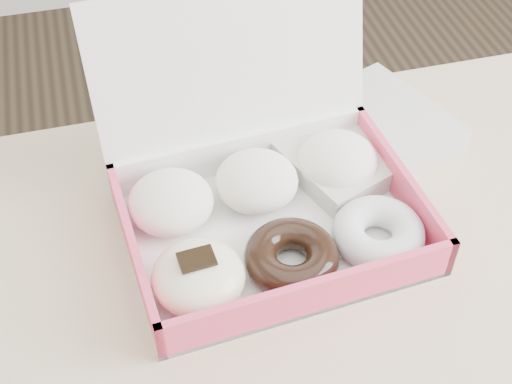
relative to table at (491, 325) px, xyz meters
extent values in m
cube|color=#D4BD8B|center=(0.00, 0.00, 0.06)|extent=(1.20, 0.80, 0.04)
cylinder|color=#D4BD8B|center=(-0.55, 0.35, -0.32)|extent=(0.05, 0.05, 0.71)
cube|color=white|center=(-0.23, 0.14, 0.08)|extent=(0.35, 0.27, 0.01)
cube|color=#F44769|center=(-0.22, 0.02, 0.11)|extent=(0.34, 0.04, 0.06)
cube|color=white|center=(-0.24, 0.26, 0.11)|extent=(0.34, 0.04, 0.06)
cube|color=#F44769|center=(-0.40, 0.12, 0.11)|extent=(0.03, 0.25, 0.06)
cube|color=#F44769|center=(-0.07, 0.15, 0.11)|extent=(0.03, 0.25, 0.06)
cube|color=white|center=(-0.24, 0.28, 0.20)|extent=(0.34, 0.09, 0.24)
ellipsoid|color=white|center=(-0.34, 0.19, 0.11)|extent=(0.11, 0.11, 0.06)
ellipsoid|color=white|center=(-0.24, 0.20, 0.11)|extent=(0.11, 0.11, 0.06)
ellipsoid|color=white|center=(-0.13, 0.20, 0.11)|extent=(0.11, 0.11, 0.06)
ellipsoid|color=#FDEDC4|center=(-0.33, 0.07, 0.11)|extent=(0.11, 0.11, 0.06)
cube|color=black|center=(-0.33, 0.07, 0.14)|extent=(0.04, 0.03, 0.00)
torus|color=black|center=(-0.23, 0.08, 0.10)|extent=(0.11, 0.11, 0.04)
torus|color=white|center=(-0.12, 0.09, 0.10)|extent=(0.11, 0.11, 0.04)
cube|color=silver|center=(-0.08, 0.26, 0.10)|extent=(0.28, 0.25, 0.04)
camera|label=1|loc=(-0.39, -0.39, 0.72)|focal=50.00mm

